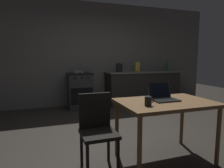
{
  "coord_description": "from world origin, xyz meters",
  "views": [
    {
      "loc": [
        -1.38,
        -2.87,
        1.29
      ],
      "look_at": [
        -0.08,
        0.85,
        0.77
      ],
      "focal_mm": 32.01,
      "sensor_mm": 36.0,
      "label": 1
    }
  ],
  "objects_px": {
    "stove_oven": "(80,90)",
    "coffee_mug": "(148,101)",
    "electric_kettle": "(119,68)",
    "frying_pan": "(79,72)",
    "bottle": "(167,66)",
    "chair": "(97,126)",
    "cereal_box": "(137,67)",
    "laptop": "(163,97)",
    "dining_table": "(166,108)"
  },
  "relations": [
    {
      "from": "stove_oven",
      "to": "coffee_mug",
      "type": "xyz_separation_m",
      "value": [
        0.21,
        -3.16,
        0.36
      ]
    },
    {
      "from": "electric_kettle",
      "to": "frying_pan",
      "type": "height_order",
      "value": "electric_kettle"
    },
    {
      "from": "coffee_mug",
      "to": "bottle",
      "type": "bearing_deg",
      "value": 52.92
    },
    {
      "from": "chair",
      "to": "coffee_mug",
      "type": "relative_size",
      "value": 7.54
    },
    {
      "from": "stove_oven",
      "to": "bottle",
      "type": "xyz_separation_m",
      "value": [
        2.56,
        -0.05,
        0.59
      ]
    },
    {
      "from": "frying_pan",
      "to": "coffee_mug",
      "type": "relative_size",
      "value": 3.8
    },
    {
      "from": "electric_kettle",
      "to": "cereal_box",
      "type": "distance_m",
      "value": 0.57
    },
    {
      "from": "stove_oven",
      "to": "frying_pan",
      "type": "height_order",
      "value": "frying_pan"
    },
    {
      "from": "stove_oven",
      "to": "chair",
      "type": "distance_m",
      "value": 2.92
    },
    {
      "from": "cereal_box",
      "to": "laptop",
      "type": "bearing_deg",
      "value": -110.4
    },
    {
      "from": "dining_table",
      "to": "bottle",
      "type": "bearing_deg",
      "value": 55.7
    },
    {
      "from": "stove_oven",
      "to": "electric_kettle",
      "type": "bearing_deg",
      "value": 0.13
    },
    {
      "from": "bottle",
      "to": "coffee_mug",
      "type": "relative_size",
      "value": 2.47
    },
    {
      "from": "dining_table",
      "to": "bottle",
      "type": "relative_size",
      "value": 4.06
    },
    {
      "from": "cereal_box",
      "to": "electric_kettle",
      "type": "bearing_deg",
      "value": -177.98
    },
    {
      "from": "laptop",
      "to": "electric_kettle",
      "type": "relative_size",
      "value": 1.34
    },
    {
      "from": "electric_kettle",
      "to": "coffee_mug",
      "type": "distance_m",
      "value": 3.29
    },
    {
      "from": "bottle",
      "to": "chair",
      "type": "bearing_deg",
      "value": -135.18
    },
    {
      "from": "stove_oven",
      "to": "laptop",
      "type": "height_order",
      "value": "laptop"
    },
    {
      "from": "dining_table",
      "to": "laptop",
      "type": "xyz_separation_m",
      "value": [
        0.0,
        0.06,
        0.13
      ]
    },
    {
      "from": "dining_table",
      "to": "bottle",
      "type": "xyz_separation_m",
      "value": [
        2.02,
        2.97,
        0.37
      ]
    },
    {
      "from": "frying_pan",
      "to": "cereal_box",
      "type": "distance_m",
      "value": 1.67
    },
    {
      "from": "chair",
      "to": "cereal_box",
      "type": "xyz_separation_m",
      "value": [
        1.96,
        2.93,
        0.54
      ]
    },
    {
      "from": "laptop",
      "to": "cereal_box",
      "type": "distance_m",
      "value": 3.18
    },
    {
      "from": "stove_oven",
      "to": "frying_pan",
      "type": "relative_size",
      "value": 2.08
    },
    {
      "from": "stove_oven",
      "to": "chair",
      "type": "height_order",
      "value": "stove_oven"
    },
    {
      "from": "stove_oven",
      "to": "electric_kettle",
      "type": "distance_m",
      "value": 1.22
    },
    {
      "from": "stove_oven",
      "to": "bottle",
      "type": "distance_m",
      "value": 2.63
    },
    {
      "from": "stove_oven",
      "to": "bottle",
      "type": "height_order",
      "value": "bottle"
    },
    {
      "from": "coffee_mug",
      "to": "cereal_box",
      "type": "relative_size",
      "value": 0.45
    },
    {
      "from": "dining_table",
      "to": "frying_pan",
      "type": "distance_m",
      "value": 3.05
    },
    {
      "from": "dining_table",
      "to": "frying_pan",
      "type": "bearing_deg",
      "value": 100.6
    },
    {
      "from": "frying_pan",
      "to": "electric_kettle",
      "type": "bearing_deg",
      "value": 1.45
    },
    {
      "from": "chair",
      "to": "laptop",
      "type": "bearing_deg",
      "value": 2.77
    },
    {
      "from": "dining_table",
      "to": "cereal_box",
      "type": "xyz_separation_m",
      "value": [
        1.11,
        3.04,
        0.37
      ]
    },
    {
      "from": "chair",
      "to": "frying_pan",
      "type": "bearing_deg",
      "value": 90.18
    },
    {
      "from": "chair",
      "to": "bottle",
      "type": "relative_size",
      "value": 3.05
    },
    {
      "from": "laptop",
      "to": "cereal_box",
      "type": "relative_size",
      "value": 1.23
    },
    {
      "from": "stove_oven",
      "to": "dining_table",
      "type": "bearing_deg",
      "value": -79.86
    },
    {
      "from": "chair",
      "to": "electric_kettle",
      "type": "height_order",
      "value": "electric_kettle"
    },
    {
      "from": "chair",
      "to": "electric_kettle",
      "type": "relative_size",
      "value": 3.66
    },
    {
      "from": "coffee_mug",
      "to": "chair",
      "type": "bearing_deg",
      "value": 153.88
    },
    {
      "from": "electric_kettle",
      "to": "coffee_mug",
      "type": "bearing_deg",
      "value": -105.34
    },
    {
      "from": "bottle",
      "to": "coffee_mug",
      "type": "distance_m",
      "value": 3.91
    },
    {
      "from": "stove_oven",
      "to": "laptop",
      "type": "bearing_deg",
      "value": -79.6
    },
    {
      "from": "dining_table",
      "to": "electric_kettle",
      "type": "distance_m",
      "value": 3.08
    },
    {
      "from": "chair",
      "to": "cereal_box",
      "type": "relative_size",
      "value": 3.36
    },
    {
      "from": "stove_oven",
      "to": "dining_table",
      "type": "height_order",
      "value": "stove_oven"
    },
    {
      "from": "laptop",
      "to": "frying_pan",
      "type": "relative_size",
      "value": 0.73
    },
    {
      "from": "chair",
      "to": "bottle",
      "type": "height_order",
      "value": "bottle"
    }
  ]
}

